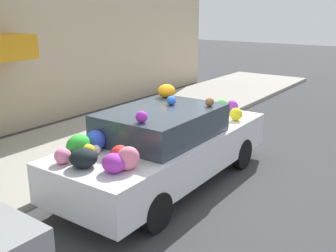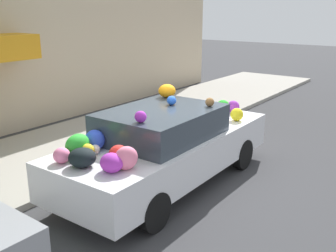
% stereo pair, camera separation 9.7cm
% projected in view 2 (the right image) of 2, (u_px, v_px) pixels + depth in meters
% --- Properties ---
extents(ground_plane, '(60.00, 60.00, 0.00)m').
position_uv_depth(ground_plane, '(165.00, 182.00, 7.10)').
color(ground_plane, '#38383A').
extents(sidewalk_curb, '(24.00, 3.20, 0.11)m').
position_uv_depth(sidewalk_curb, '(67.00, 149.00, 8.62)').
color(sidewalk_curb, '#9E998E').
rests_on(sidewalk_curb, ground).
extents(fire_hydrant, '(0.20, 0.20, 0.70)m').
position_uv_depth(fire_hydrant, '(148.00, 125.00, 8.95)').
color(fire_hydrant, gold).
rests_on(fire_hydrant, sidewalk_curb).
extents(art_car, '(4.52, 1.74, 1.65)m').
position_uv_depth(art_car, '(166.00, 144.00, 6.81)').
color(art_car, silver).
rests_on(art_car, ground).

